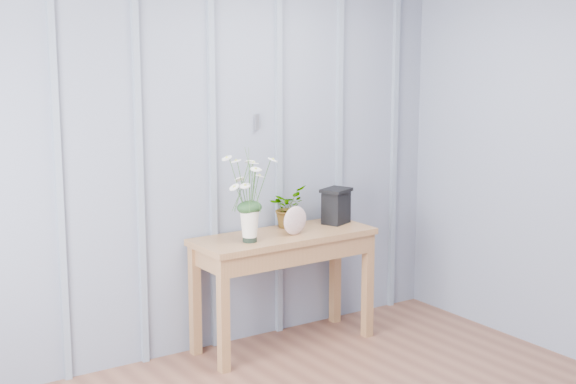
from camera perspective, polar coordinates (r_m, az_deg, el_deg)
room_shell at (r=4.25m, az=0.75°, el=9.63°), size 4.00×4.50×2.50m
sideboard at (r=5.69m, az=-0.28°, el=-3.83°), size 1.20×0.45×0.75m
daisy_vase at (r=5.38m, az=-2.52°, el=0.39°), size 0.39×0.30×0.56m
spider_plant at (r=5.81m, az=-0.04°, el=-0.97°), size 0.32×0.31×0.27m
felt_disc_vessel at (r=5.61m, az=0.46°, el=-1.86°), size 0.19×0.07×0.19m
carved_box at (r=5.93m, az=3.13°, el=-0.88°), size 0.24×0.21×0.24m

